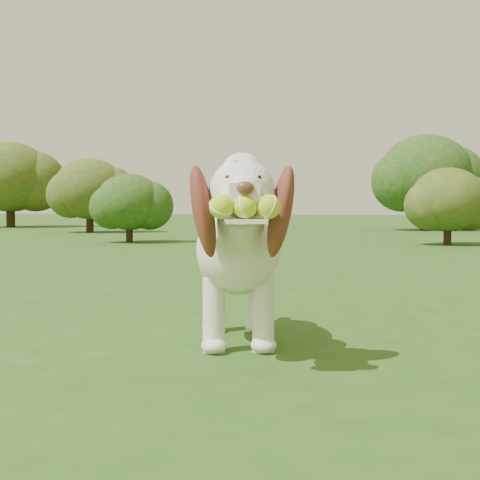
# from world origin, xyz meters

# --- Properties ---
(ground) EXTENTS (80.00, 80.00, 0.00)m
(ground) POSITION_xyz_m (0.00, 0.00, 0.00)
(ground) COLOR #254F16
(ground) RESTS_ON ground
(dog) EXTENTS (0.64, 1.25, 0.82)m
(dog) POSITION_xyz_m (-0.01, -0.63, 0.44)
(dog) COLOR white
(dog) RESTS_ON ground
(shrub_a) EXTENTS (1.11, 1.11, 1.15)m
(shrub_a) POSITION_xyz_m (-3.59, 6.94, 0.68)
(shrub_a) COLOR #382314
(shrub_a) RESTS_ON ground
(shrub_g) EXTENTS (2.32, 2.32, 2.40)m
(shrub_g) POSITION_xyz_m (-9.83, 13.50, 1.41)
(shrub_g) COLOR #382314
(shrub_g) RESTS_ON ground
(shrub_e) EXTENTS (1.63, 1.63, 1.69)m
(shrub_e) POSITION_xyz_m (-6.04, 10.62, 0.99)
(shrub_e) COLOR #382314
(shrub_e) RESTS_ON ground
(shrub_i) EXTENTS (2.28, 2.28, 2.36)m
(shrub_i) POSITION_xyz_m (1.49, 13.58, 1.39)
(shrub_i) COLOR #382314
(shrub_i) RESTS_ON ground
(shrub_c) EXTENTS (1.17, 1.17, 1.21)m
(shrub_c) POSITION_xyz_m (1.53, 7.37, 0.71)
(shrub_c) COLOR #382314
(shrub_c) RESTS_ON ground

